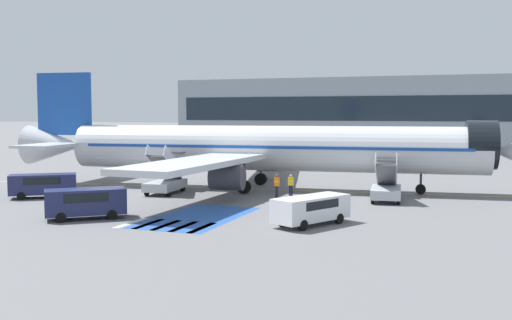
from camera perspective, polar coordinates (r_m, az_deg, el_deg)
The scene contains 19 objects.
ground_plane at distance 53.40m, azimuth 1.87°, elevation -2.76°, with size 600.00×600.00×0.00m, color slate.
apron_leadline_yellow at distance 52.84m, azimuth 1.50°, elevation -2.83°, with size 0.20×80.24×0.01m, color gold.
apron_stand_patch_blue at distance 39.26m, azimuth -5.54°, elevation -5.43°, with size 5.09×9.97×0.01m, color #2856A8.
apron_walkway_bar_0 at distance 37.90m, azimuth -11.81°, elevation -5.87°, with size 0.44×3.60×0.01m, color silver.
apron_walkway_bar_1 at distance 37.29m, azimuth -10.24°, elevation -6.02°, with size 0.44×3.60×0.01m, color silver.
apron_walkway_bar_2 at distance 36.70m, azimuth -8.61°, elevation -6.17°, with size 0.44×3.60×0.01m, color silver.
apron_walkway_bar_3 at distance 36.14m, azimuth -6.94°, elevation -6.32°, with size 0.44×3.60×0.01m, color silver.
apron_walkway_bar_4 at distance 35.62m, azimuth -5.21°, elevation -6.47°, with size 0.44×3.60×0.01m, color silver.
airliner at distance 52.62m, azimuth 0.84°, elevation 1.13°, with size 46.62×36.26×10.53m.
boarding_stairs_forward at distance 47.10m, azimuth 12.29°, elevation -2.66°, with size 2.75×5.42×3.85m.
boarding_stairs_aft at distance 50.80m, azimuth -8.62°, elevation -2.03°, with size 2.75×5.42×4.20m.
fuel_tanker at distance 74.74m, azimuth 2.96°, elevation 0.63°, with size 10.69×2.84×3.33m.
service_van_0 at distance 39.79m, azimuth -15.93°, elevation -3.75°, with size 5.05×4.66×1.93m.
service_van_1 at distance 50.61m, azimuth -19.63°, elevation -2.12°, with size 5.22×4.51×1.89m.
service_van_2 at distance 36.34m, azimuth 5.27°, elevation -4.53°, with size 4.04×5.47×1.75m.
ground_crew_0 at distance 48.92m, azimuth 3.33°, elevation -2.24°, with size 0.49×0.41×1.75m.
ground_crew_1 at distance 48.01m, azimuth 2.00°, elevation -2.28°, with size 0.49×0.40×1.87m.
traffic_cone_1 at distance 43.32m, azimuth 7.19°, elevation -4.13°, with size 0.51×0.51×0.57m.
terminal_building at distance 122.32m, azimuth 15.80°, elevation 4.42°, with size 102.42×12.10×13.68m.
Camera 1 is at (16.78, -50.24, 6.82)m, focal length 42.00 mm.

